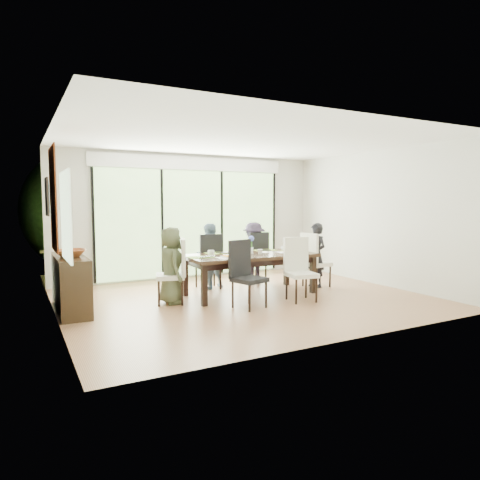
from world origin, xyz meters
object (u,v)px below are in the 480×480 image
cup_a (211,253)px  chair_left_end (170,271)px  chair_far_right (253,258)px  laptop (209,257)px  person_left_end (171,265)px  chair_right_end (317,260)px  bowl (70,253)px  vase (251,250)px  table_top (250,256)px  cup_c (284,249)px  person_far_left (208,256)px  chair_near_right (302,269)px  cup_b (260,252)px  chair_near_left (249,274)px  sideboard (71,284)px  chair_far_left (208,261)px  person_right_end (316,255)px  person_far_right (254,253)px

cup_a → chair_left_end: bearing=-169.4°
cup_a → chair_far_right: bearing=29.2°
laptop → person_left_end: bearing=149.5°
chair_right_end → bowl: size_ratio=2.40×
chair_far_right → vase: chair_far_right is taller
chair_far_right → bowl: bearing=9.4°
table_top → cup_c: (0.80, 0.10, 0.08)m
person_far_left → laptop: 1.02m
laptop → chair_far_right: bearing=12.7°
chair_right_end → vase: chair_right_end is taller
chair_right_end → bowl: 4.52m
chair_left_end → chair_near_right: size_ratio=1.00×
chair_far_right → cup_b: 1.06m
chair_near_left → cup_c: size_ratio=8.87×
person_far_left → sideboard: (-2.55, -0.59, -0.21)m
chair_far_left → laptop: bearing=72.8°
person_right_end → cup_a: (-2.18, 0.15, 0.15)m
chair_far_right → chair_near_left: (-1.05, -1.72, 0.00)m
cup_c → cup_a: bearing=178.1°
table_top → chair_far_left: 0.98m
cup_c → sideboard: (-3.80, 0.14, -0.35)m
person_far_left → bowl: (-2.55, -0.69, 0.27)m
chair_far_right → chair_near_right: (-0.05, -1.72, 0.00)m
chair_near_left → chair_left_end: bearing=122.3°
table_top → chair_near_right: 1.02m
chair_near_left → chair_near_right: bearing=-16.7°
chair_far_left → vase: bearing=127.6°
chair_far_right → person_left_end: 2.20m
person_far_left → cup_c: bearing=135.2°
chair_near_left → cup_b: bearing=33.1°
person_far_right → cup_b: person_far_right is taller
person_right_end → laptop: size_ratio=3.91×
cup_a → chair_right_end: bearing=-3.9°
chair_far_left → bowl: chair_far_left is taller
person_left_end → sideboard: bearing=85.8°
chair_far_left → vase: size_ratio=9.17×
chair_far_left → chair_far_right: bearing=-174.4°
chair_far_right → laptop: bearing=32.2°
chair_near_right → chair_far_right: bearing=97.6°
bowl → table_top: bearing=-2.7°
cup_a → cup_c: (1.50, -0.05, 0.00)m
chair_far_left → person_far_left: size_ratio=0.85×
cup_b → person_far_right: bearing=66.7°
chair_left_end → sideboard: 1.52m
chair_right_end → cup_a: bearing=78.5°
chair_far_left → person_right_end: (1.93, -0.85, 0.09)m
chair_right_end → cup_c: size_ratio=8.87×
chair_far_right → cup_c: bearing=106.5°
chair_far_right → chair_near_right: size_ratio=1.00×
laptop → cup_a: bearing=37.6°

